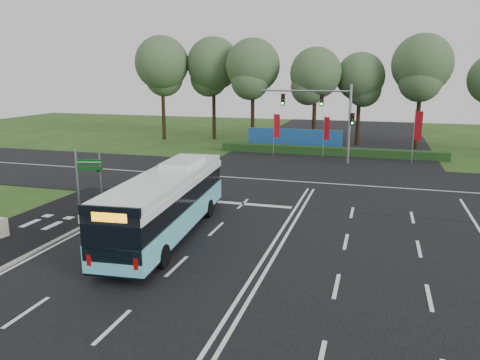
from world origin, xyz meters
name	(u,v)px	position (x,y,z in m)	size (l,w,h in m)	color
ground	(278,236)	(0.00, 0.00, 0.00)	(120.00, 120.00, 0.00)	#284717
road_main	(278,236)	(0.00, 0.00, 0.02)	(20.00, 120.00, 0.04)	black
road_cross	(312,183)	(0.00, 12.00, 0.03)	(120.00, 14.00, 0.05)	black
bike_path	(28,231)	(-12.50, -3.00, 0.03)	(5.00, 18.00, 0.06)	black
kerb_strip	(68,235)	(-10.10, -3.00, 0.06)	(0.25, 18.00, 0.12)	gray
city_bus	(167,203)	(-5.27, -1.58, 1.73)	(3.51, 12.13, 3.43)	#61D1E2
pedestrian_signal	(100,175)	(-12.22, 3.34, 1.67)	(0.27, 0.40, 3.05)	gray
street_sign	(83,175)	(-10.95, -0.20, 2.47)	(1.49, 0.40, 3.90)	gray
utility_cabinet	(0,228)	(-13.13, -4.10, 0.49)	(0.58, 0.49, 0.97)	beige
banner_flag_left	(276,128)	(-5.02, 22.48, 2.74)	(0.62, 0.07, 4.18)	gray
banner_flag_mid	(326,131)	(-0.27, 22.86, 2.63)	(0.57, 0.23, 3.99)	gray
banner_flag_right	(417,129)	(7.76, 22.19, 3.12)	(0.68, 0.28, 4.80)	gray
traffic_light_gantry	(329,111)	(0.21, 20.50, 4.66)	(8.41, 0.28, 7.00)	gray
hedge	(330,151)	(0.00, 24.50, 0.40)	(22.00, 1.20, 0.80)	#183C15
blue_hoarding	(294,139)	(-4.00, 27.00, 1.10)	(10.00, 0.30, 2.20)	#1A4D90
eucalyptus_row	(318,68)	(-2.25, 30.98, 8.44)	(47.87, 9.13, 12.31)	black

